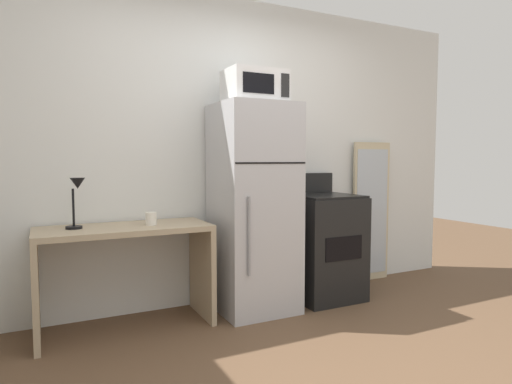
{
  "coord_description": "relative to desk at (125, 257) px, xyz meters",
  "views": [
    {
      "loc": [
        -1.46,
        -1.84,
        1.23
      ],
      "look_at": [
        -0.01,
        1.1,
        0.98
      ],
      "focal_mm": 30.64,
      "sensor_mm": 36.0,
      "label": 1
    }
  ],
  "objects": [
    {
      "name": "wall_back_white",
      "position": [
        0.93,
        0.33,
        0.77
      ],
      "size": [
        5.0,
        0.1,
        2.6
      ],
      "primitive_type": "cube",
      "color": "silver",
      "rests_on": "ground"
    },
    {
      "name": "desk",
      "position": [
        0.0,
        0.0,
        0.0
      ],
      "size": [
        1.21,
        0.53,
        0.75
      ],
      "color": "tan",
      "rests_on": "ground"
    },
    {
      "name": "desk_lamp",
      "position": [
        -0.31,
        0.02,
        0.46
      ],
      "size": [
        0.14,
        0.12,
        0.35
      ],
      "color": "black",
      "rests_on": "desk"
    },
    {
      "name": "coffee_mug",
      "position": [
        0.18,
        -0.03,
        0.27
      ],
      "size": [
        0.08,
        0.08,
        0.09
      ],
      "primitive_type": "cylinder",
      "color": "white",
      "rests_on": "desk"
    },
    {
      "name": "refrigerator",
      "position": [
        1.01,
        -0.04,
        0.31
      ],
      "size": [
        0.6,
        0.63,
        1.67
      ],
      "color": "#B7B7BC",
      "rests_on": "ground"
    },
    {
      "name": "microwave",
      "position": [
        1.01,
        -0.06,
        1.27
      ],
      "size": [
        0.46,
        0.35,
        0.26
      ],
      "color": "silver",
      "rests_on": "refrigerator"
    },
    {
      "name": "oven_range",
      "position": [
        1.7,
        -0.03,
        -0.06
      ],
      "size": [
        0.57,
        0.61,
        1.1
      ],
      "color": "black",
      "rests_on": "ground"
    },
    {
      "name": "leaning_mirror",
      "position": [
        2.47,
        0.22,
        0.17
      ],
      "size": [
        0.44,
        0.03,
        1.4
      ],
      "color": "#C6B793",
      "rests_on": "ground"
    }
  ]
}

